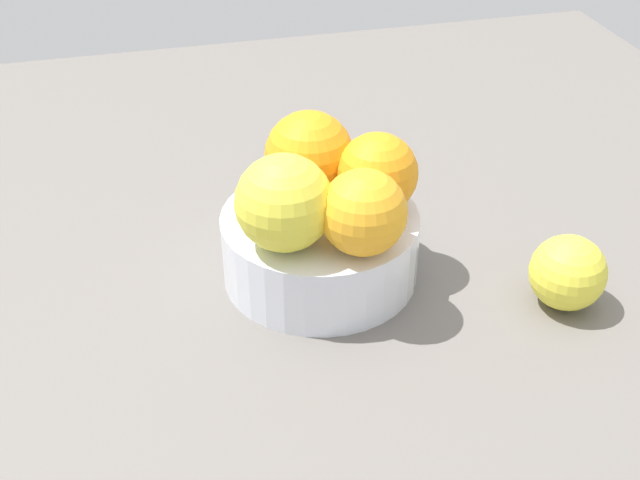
{
  "coord_description": "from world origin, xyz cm",
  "views": [
    {
      "loc": [
        -13.84,
        -54.39,
        42.58
      ],
      "look_at": [
        0.0,
        0.0,
        3.58
      ],
      "focal_mm": 45.96,
      "sensor_mm": 36.0,
      "label": 1
    }
  ],
  "objects_px": {
    "orange_in_bowl_0": "(363,213)",
    "orange_in_bowl_2": "(377,173)",
    "orange_in_bowl_1": "(304,156)",
    "orange_in_bowl_3": "(284,203)",
    "orange_loose_0": "(568,273)",
    "fruit_bowl": "(320,247)"
  },
  "relations": [
    {
      "from": "orange_in_bowl_0",
      "to": "orange_in_bowl_2",
      "type": "bearing_deg",
      "value": 63.11
    },
    {
      "from": "orange_in_bowl_1",
      "to": "orange_in_bowl_2",
      "type": "xyz_separation_m",
      "value": [
        0.05,
        -0.04,
        -0.0
      ]
    },
    {
      "from": "orange_in_bowl_0",
      "to": "orange_in_bowl_3",
      "type": "relative_size",
      "value": 0.89
    },
    {
      "from": "orange_in_bowl_0",
      "to": "orange_loose_0",
      "type": "bearing_deg",
      "value": -11.62
    },
    {
      "from": "orange_in_bowl_1",
      "to": "orange_loose_0",
      "type": "distance_m",
      "value": 0.23
    },
    {
      "from": "orange_loose_0",
      "to": "orange_in_bowl_1",
      "type": "bearing_deg",
      "value": 146.66
    },
    {
      "from": "orange_in_bowl_0",
      "to": "orange_in_bowl_2",
      "type": "xyz_separation_m",
      "value": [
        0.03,
        0.05,
        0.0
      ]
    },
    {
      "from": "fruit_bowl",
      "to": "orange_in_bowl_0",
      "type": "distance_m",
      "value": 0.09
    },
    {
      "from": "orange_in_bowl_1",
      "to": "orange_in_bowl_3",
      "type": "xyz_separation_m",
      "value": [
        -0.03,
        -0.07,
        0.0
      ]
    },
    {
      "from": "fruit_bowl",
      "to": "orange_loose_0",
      "type": "relative_size",
      "value": 2.66
    },
    {
      "from": "orange_in_bowl_3",
      "to": "orange_loose_0",
      "type": "height_order",
      "value": "orange_in_bowl_3"
    },
    {
      "from": "orange_in_bowl_0",
      "to": "orange_in_bowl_1",
      "type": "distance_m",
      "value": 0.09
    },
    {
      "from": "orange_in_bowl_0",
      "to": "orange_in_bowl_1",
      "type": "bearing_deg",
      "value": 105.31
    },
    {
      "from": "orange_in_bowl_2",
      "to": "orange_in_bowl_3",
      "type": "relative_size",
      "value": 0.89
    },
    {
      "from": "fruit_bowl",
      "to": "orange_in_bowl_3",
      "type": "xyz_separation_m",
      "value": [
        -0.04,
        -0.03,
        0.07
      ]
    },
    {
      "from": "fruit_bowl",
      "to": "orange_loose_0",
      "type": "distance_m",
      "value": 0.2
    },
    {
      "from": "orange_loose_0",
      "to": "orange_in_bowl_0",
      "type": "bearing_deg",
      "value": 168.38
    },
    {
      "from": "orange_in_bowl_3",
      "to": "orange_loose_0",
      "type": "bearing_deg",
      "value": -14.0
    },
    {
      "from": "orange_in_bowl_3",
      "to": "orange_loose_0",
      "type": "relative_size",
      "value": 1.23
    },
    {
      "from": "orange_in_bowl_2",
      "to": "orange_loose_0",
      "type": "xyz_separation_m",
      "value": [
        0.14,
        -0.09,
        -0.06
      ]
    },
    {
      "from": "orange_in_bowl_0",
      "to": "orange_in_bowl_1",
      "type": "xyz_separation_m",
      "value": [
        -0.02,
        0.09,
        0.0
      ]
    },
    {
      "from": "orange_in_bowl_2",
      "to": "orange_loose_0",
      "type": "bearing_deg",
      "value": -33.03
    }
  ]
}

